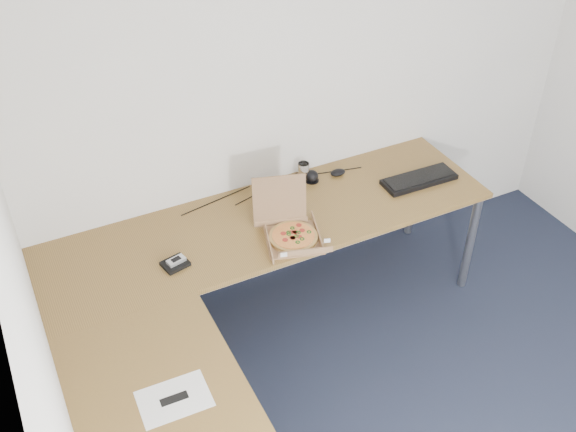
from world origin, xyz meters
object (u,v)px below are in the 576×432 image
pizza_box (292,233)px  drinking_glass (303,172)px  desk (247,291)px  keyboard (419,179)px  wallet (175,264)px

pizza_box → drinking_glass: size_ratio=2.88×
desk → pizza_box: pizza_box is taller
desk → keyboard: (1.26, 0.37, 0.04)m
desk → keyboard: size_ratio=5.62×
pizza_box → wallet: 0.62m
drinking_glass → keyboard: bearing=-27.8°
desk → drinking_glass: 0.96m
desk → drinking_glass: bearing=45.9°
pizza_box → keyboard: (0.90, 0.13, -0.02)m
pizza_box → wallet: size_ratio=2.68×
drinking_glass → wallet: 1.00m
pizza_box → keyboard: 0.91m
wallet → keyboard: bearing=-10.4°
keyboard → pizza_box: bearing=-170.1°
pizza_box → keyboard: pizza_box is taller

